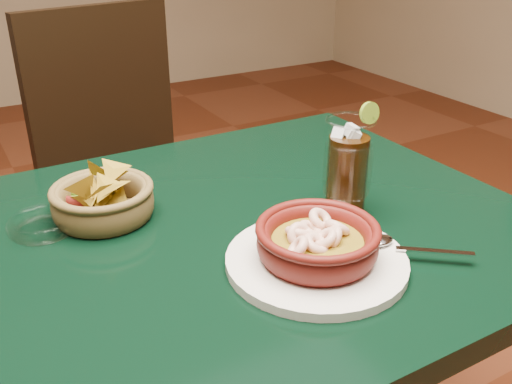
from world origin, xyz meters
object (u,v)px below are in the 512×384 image
dining_table (176,293)px  chip_basket (103,201)px  dining_chair (133,175)px  cola_drink (347,168)px  shrimp_plate (317,246)px

dining_table → chip_basket: chip_basket is taller
dining_chair → chip_basket: bearing=-111.7°
dining_chair → cola_drink: (0.13, -0.77, 0.28)m
dining_table → dining_chair: size_ratio=1.20×
shrimp_plate → dining_chair: bearing=89.5°
dining_chair → cola_drink: 0.83m
dining_chair → chip_basket: 0.67m
dining_table → chip_basket: size_ratio=5.93×
cola_drink → shrimp_plate: bearing=-141.2°
chip_basket → cola_drink: bearing=-27.8°
chip_basket → dining_table: bearing=-62.8°
cola_drink → chip_basket: bearing=152.2°
dining_table → cola_drink: cola_drink is taller
shrimp_plate → cola_drink: bearing=38.8°
dining_chair → shrimp_plate: 0.91m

